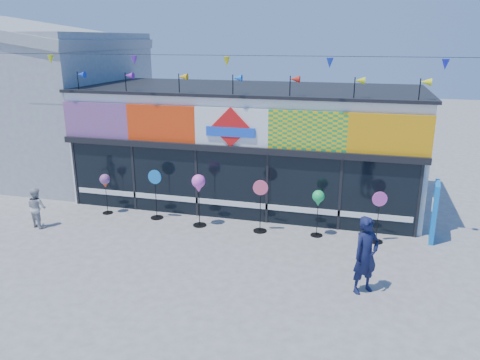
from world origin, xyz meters
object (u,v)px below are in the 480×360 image
(spinner_0, at_px, (105,182))
(child, at_px, (37,207))
(spinner_5, at_px, (378,216))
(blue_sign, at_px, (434,212))
(spinner_2, at_px, (199,185))
(spinner_3, at_px, (260,205))
(spinner_4, at_px, (318,200))
(spinner_1, at_px, (156,193))
(adult_man, at_px, (366,255))

(spinner_0, bearing_deg, child, -132.47)
(spinner_0, height_order, spinner_5, spinner_5)
(blue_sign, bearing_deg, spinner_2, -167.18)
(blue_sign, bearing_deg, spinner_3, -165.26)
(spinner_3, distance_m, spinner_4, 1.77)
(spinner_2, bearing_deg, child, -164.05)
(spinner_2, distance_m, child, 5.19)
(spinner_0, relative_size, spinner_2, 0.82)
(spinner_1, xyz_separation_m, spinner_4, (5.33, -0.09, 0.28))
(spinner_1, xyz_separation_m, adult_man, (6.75, -3.10, 0.06))
(spinner_0, xyz_separation_m, spinner_2, (3.44, -0.23, 0.25))
(spinner_3, xyz_separation_m, spinner_4, (1.74, 0.12, 0.28))
(spinner_2, xyz_separation_m, child, (-4.94, -1.41, -0.72))
(spinner_2, distance_m, spinner_5, 5.50)
(adult_man, xyz_separation_m, child, (-10.09, 1.44, -0.29))
(spinner_4, relative_size, adult_man, 0.77)
(spinner_1, bearing_deg, spinner_3, -3.30)
(spinner_1, bearing_deg, adult_man, -24.68)
(spinner_0, xyz_separation_m, spinner_1, (1.83, 0.02, -0.24))
(spinner_3, bearing_deg, blue_sign, 8.01)
(spinner_1, bearing_deg, blue_sign, 3.36)
(blue_sign, relative_size, spinner_3, 1.07)
(spinner_4, bearing_deg, spinner_2, -177.53)
(spinner_3, height_order, spinner_4, spinner_3)
(spinner_5, distance_m, adult_man, 3.02)
(spinner_0, xyz_separation_m, child, (-1.50, -1.64, -0.47))
(spinner_0, distance_m, spinner_5, 8.92)
(blue_sign, xyz_separation_m, spinner_2, (-7.07, -0.75, 0.47))
(blue_sign, bearing_deg, adult_man, -111.30)
(spinner_2, distance_m, adult_man, 5.90)
(spinner_4, relative_size, spinner_5, 0.93)
(spinner_0, xyz_separation_m, spinner_3, (5.42, -0.19, -0.24))
(adult_man, bearing_deg, spinner_0, 119.74)
(spinner_0, height_order, adult_man, adult_man)
(spinner_1, bearing_deg, spinner_0, -179.47)
(blue_sign, relative_size, spinner_5, 1.14)
(spinner_2, height_order, spinner_3, spinner_2)
(spinner_1, height_order, spinner_2, spinner_2)
(adult_man, height_order, child, adult_man)
(blue_sign, bearing_deg, spinner_5, -152.33)
(spinner_2, xyz_separation_m, adult_man, (5.14, -2.86, -0.43))
(spinner_4, xyz_separation_m, adult_man, (1.42, -3.02, -0.22))
(spinner_0, xyz_separation_m, spinner_5, (8.92, -0.08, -0.29))
(spinner_4, bearing_deg, spinner_0, 179.46)
(spinner_1, bearing_deg, spinner_2, -8.69)
(blue_sign, xyz_separation_m, spinner_0, (-10.51, -0.53, 0.23))
(spinner_1, distance_m, adult_man, 7.43)
(spinner_5, bearing_deg, child, -171.49)
(spinner_5, bearing_deg, adult_man, -96.28)
(blue_sign, xyz_separation_m, adult_man, (-1.92, -3.61, 0.05))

